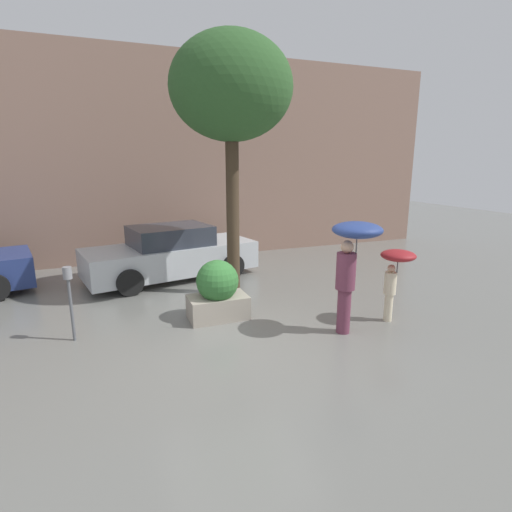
{
  "coord_description": "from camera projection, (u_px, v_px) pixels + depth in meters",
  "views": [
    {
      "loc": [
        -1.93,
        -5.7,
        2.91
      ],
      "look_at": [
        0.9,
        1.6,
        1.05
      ],
      "focal_mm": 28.0,
      "sensor_mm": 36.0,
      "label": 1
    }
  ],
  "objects": [
    {
      "name": "person_adult",
      "position": [
        352.0,
        252.0,
        6.64
      ],
      "size": [
        0.83,
        0.83,
        1.95
      ],
      "rotation": [
        0.0,
        0.0,
        -0.48
      ],
      "color": "brown",
      "rests_on": "ground"
    },
    {
      "name": "parking_meter",
      "position": [
        69.0,
        288.0,
        6.46
      ],
      "size": [
        0.14,
        0.14,
        1.27
      ],
      "color": "#595B60",
      "rests_on": "ground"
    },
    {
      "name": "parked_car_near",
      "position": [
        171.0,
        254.0,
        10.14
      ],
      "size": [
        4.47,
        2.5,
        1.34
      ],
      "rotation": [
        0.0,
        0.0,
        1.77
      ],
      "color": "#B7BCC1",
      "rests_on": "ground"
    },
    {
      "name": "planter_box",
      "position": [
        218.0,
        291.0,
        7.48
      ],
      "size": [
        1.1,
        0.79,
        1.13
      ],
      "color": "#9E9384",
      "rests_on": "ground"
    },
    {
      "name": "building_facade",
      "position": [
        167.0,
        158.0,
        11.73
      ],
      "size": [
        18.0,
        0.3,
        6.0
      ],
      "color": "#8C6B5B",
      "rests_on": "ground"
    },
    {
      "name": "street_tree",
      "position": [
        231.0,
        90.0,
        8.04
      ],
      "size": [
        2.51,
        2.51,
        5.43
      ],
      "color": "#423323",
      "rests_on": "ground"
    },
    {
      "name": "ground_plane",
      "position": [
        240.0,
        344.0,
        6.53
      ],
      "size": [
        40.0,
        40.0,
        0.0
      ],
      "primitive_type": "plane",
      "color": "slate"
    },
    {
      "name": "person_child",
      "position": [
        396.0,
        267.0,
        7.22
      ],
      "size": [
        0.62,
        0.62,
        1.36
      ],
      "rotation": [
        0.0,
        0.0,
        -0.81
      ],
      "color": "beige",
      "rests_on": "ground"
    }
  ]
}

